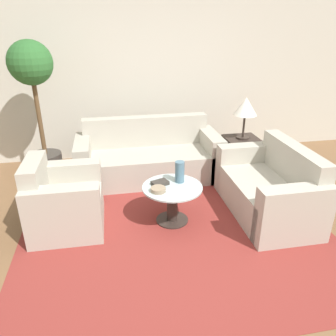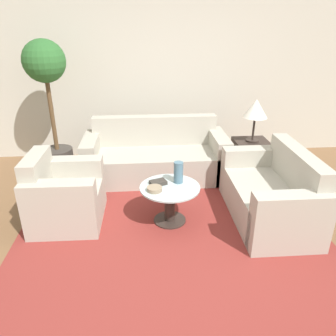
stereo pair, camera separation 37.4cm
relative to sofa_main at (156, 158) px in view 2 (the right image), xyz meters
name	(u,v)px [view 2 (the right image)]	position (x,y,z in m)	size (l,w,h in m)	color
ground_plane	(180,252)	(0.15, -1.79, -0.28)	(14.00, 14.00, 0.00)	brown
wall_back	(161,75)	(0.15, 0.95, 1.02)	(10.00, 0.06, 2.60)	beige
rug	(170,220)	(0.10, -1.23, -0.28)	(3.28, 3.30, 0.01)	maroon
sofa_main	(156,158)	(0.00, 0.00, 0.00)	(2.00, 0.81, 0.83)	#B2AD9E
armchair	(62,198)	(-1.10, -1.11, 0.01)	(0.76, 0.84, 0.80)	#B2AD9E
loveseat	(274,196)	(1.28, -1.24, 0.00)	(0.78, 1.41, 0.82)	#B2AD9E
coffee_table	(170,199)	(0.10, -1.23, 0.00)	(0.66, 0.66, 0.44)	#332823
side_table	(250,159)	(1.36, -0.14, -0.01)	(0.47, 0.47, 0.54)	#332823
table_lamp	(256,110)	(1.36, -0.14, 0.72)	(0.33, 0.33, 0.59)	#332823
potted_plant	(49,92)	(-1.45, 0.25, 0.93)	(0.57, 0.57, 1.89)	#3D3833
vase	(178,172)	(0.20, -1.13, 0.28)	(0.10, 0.10, 0.24)	slate
bowl	(155,189)	(-0.07, -1.31, 0.18)	(0.16, 0.16, 0.05)	gray
book_stack	(158,182)	(-0.03, -1.16, 0.18)	(0.21, 0.18, 0.04)	#38332D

